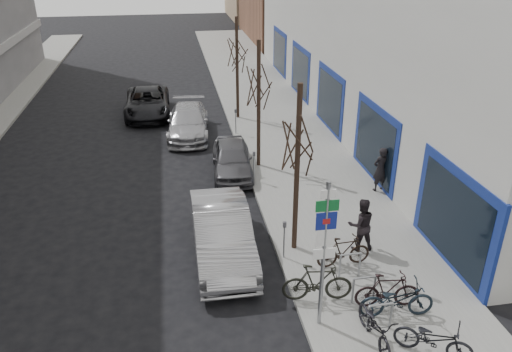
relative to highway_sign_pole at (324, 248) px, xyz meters
name	(u,v)px	position (x,y,z in m)	size (l,w,h in m)	color
ground	(226,339)	(-2.40, 0.01, -2.46)	(120.00, 120.00, 0.00)	black
sidewalk_east	(301,163)	(2.10, 10.01, -2.38)	(5.00, 70.00, 0.15)	slate
commercial_building	(499,21)	(14.60, 16.01, 2.54)	(20.00, 32.00, 10.00)	#B7B7B2
highway_sign_pole	(324,248)	(0.00, 0.00, 0.00)	(0.55, 0.10, 4.20)	gray
bike_rack	(364,286)	(1.40, 0.61, -1.80)	(0.66, 2.26, 0.83)	gray
tree_near	(299,131)	(0.20, 3.51, 1.65)	(1.80, 1.80, 5.50)	black
tree_mid	(259,75)	(0.20, 10.01, 1.65)	(1.80, 1.80, 5.50)	black
tree_far	(237,44)	(0.20, 16.51, 1.65)	(1.80, 1.80, 5.50)	black
meter_front	(284,236)	(-0.25, 3.01, -1.54)	(0.10, 0.08, 1.27)	gray
meter_mid	(254,163)	(-0.25, 8.51, -1.54)	(0.10, 0.08, 1.27)	gray
meter_back	(236,119)	(-0.25, 14.01, -1.54)	(0.10, 0.08, 1.27)	gray
bike_near_left	(375,324)	(1.13, -0.84, -1.76)	(0.54, 1.79, 1.09)	black
bike_near_right	(387,290)	(1.94, 0.33, -1.77)	(0.52, 1.76, 1.07)	black
bike_mid_curb	(397,297)	(2.03, -0.06, -1.71)	(0.59, 1.96, 1.20)	black
bike_mid_inner	(317,282)	(0.19, 0.91, -1.72)	(0.57, 1.93, 1.17)	black
bike_far_curb	(434,336)	(2.32, -1.47, -1.75)	(0.55, 1.83, 1.11)	black
bike_far_inner	(344,251)	(1.41, 2.30, -1.80)	(0.50, 1.68, 1.02)	black
parked_car_front	(222,233)	(-2.08, 3.64, -1.64)	(1.73, 4.97, 1.64)	#9A9A9F
parked_car_mid	(232,159)	(-1.00, 9.65, -1.77)	(1.62, 4.02, 1.37)	#515055
parked_car_back	(188,122)	(-2.60, 14.55, -1.74)	(2.00, 4.92, 1.43)	#A5A4A9
lane_car	(148,102)	(-4.69, 18.20, -1.73)	(2.41, 5.22, 1.45)	black
pedestrian_near	(380,169)	(4.40, 6.84, -1.41)	(0.65, 0.43, 1.79)	black
pedestrian_far	(361,224)	(2.21, 3.09, -1.42)	(0.65, 0.44, 1.78)	black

